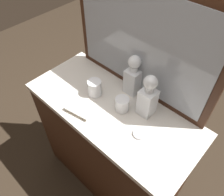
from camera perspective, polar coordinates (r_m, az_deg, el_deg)
name	(u,v)px	position (r m, az deg, el deg)	size (l,w,h in m)	color
ground_plane	(112,174)	(2.14, 0.00, -18.88)	(6.00, 6.00, 0.00)	#2D2319
dresser	(112,147)	(1.72, 0.00, -12.52)	(1.10, 0.50, 0.94)	#381E11
dresser_mirror	(141,43)	(1.24, 7.45, 13.74)	(0.94, 0.03, 0.67)	#381E11
crystal_decanter_far_right	(133,78)	(1.35, 5.45, 5.05)	(0.09, 0.09, 0.27)	white
crystal_decanter_center	(148,99)	(1.24, 9.09, -0.30)	(0.09, 0.09, 0.28)	white
crystal_tumbler_far_left	(95,88)	(1.38, -4.44, 2.50)	(0.09, 0.09, 0.10)	white
crystal_tumbler_left	(122,105)	(1.29, 2.59, -1.72)	(0.08, 0.08, 0.09)	white
silver_brush_far_right	(77,112)	(1.31, -8.83, -3.50)	(0.17, 0.08, 0.02)	#B7A88C
porcelain_dish	(139,134)	(1.22, 7.04, -9.04)	(0.07, 0.07, 0.01)	silver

